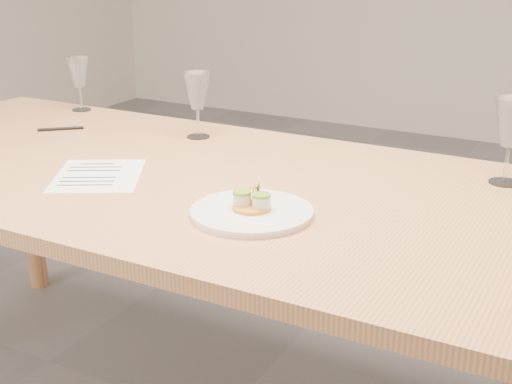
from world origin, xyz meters
The scene contains 7 objects.
dining_table centered at (0.00, 0.00, 0.68)m, with size 2.40×1.00×0.75m.
dinner_plate centered at (0.21, -0.18, 0.76)m, with size 0.27×0.27×0.07m.
recipe_sheet centered at (-0.28, -0.12, 0.75)m, with size 0.33×0.35×0.00m.
ballpoint_pen centered at (-0.69, 0.18, 0.76)m, with size 0.11×0.10×0.01m.
wine_glass_0 centered at (-0.83, 0.43, 0.88)m, with size 0.08×0.08×0.19m.
wine_glass_1 centered at (-0.26, 0.32, 0.89)m, with size 0.08×0.08×0.20m.
wine_glass_2 centered at (0.66, 0.32, 0.90)m, with size 0.09×0.09×0.22m.
Camera 1 is at (0.93, -1.47, 1.33)m, focal length 50.00 mm.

